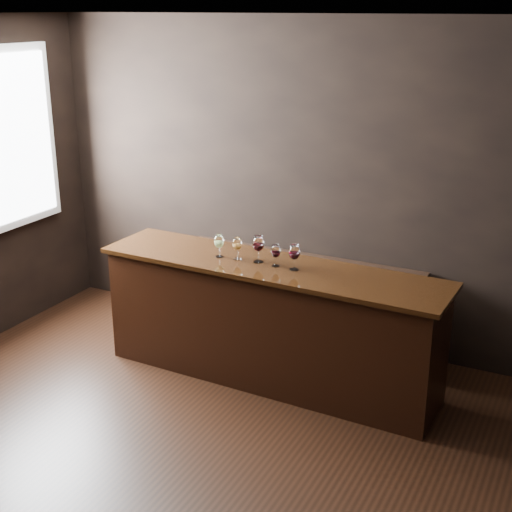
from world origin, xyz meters
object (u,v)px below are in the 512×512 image
at_px(back_bar_shelf, 297,302).
at_px(glass_red_b, 276,252).
at_px(bar_counter, 270,325).
at_px(glass_red_a, 258,244).
at_px(glass_white, 219,242).
at_px(glass_amber, 237,245).
at_px(glass_red_c, 294,253).

relative_size(back_bar_shelf, glass_red_b, 12.78).
height_order(bar_counter, back_bar_shelf, bar_counter).
xyz_separation_m(back_bar_shelf, glass_red_b, (0.12, -0.70, 0.70)).
bearing_deg(glass_red_a, glass_red_b, -8.44).
xyz_separation_m(glass_white, glass_red_b, (0.49, 0.01, -0.01)).
bearing_deg(back_bar_shelf, glass_white, -117.51).
distance_m(bar_counter, glass_amber, 0.69).
xyz_separation_m(bar_counter, glass_red_a, (-0.11, 0.01, 0.65)).
relative_size(glass_white, glass_red_b, 1.08).
bearing_deg(glass_red_c, glass_white, -179.79).
xyz_separation_m(bar_counter, glass_amber, (-0.28, -0.01, 0.63)).
height_order(bar_counter, glass_red_a, glass_red_a).
bearing_deg(glass_red_b, bar_counter, 169.57).
xyz_separation_m(bar_counter, glass_red_c, (0.21, -0.02, 0.64)).
bearing_deg(glass_red_a, glass_amber, -173.68).
bearing_deg(glass_red_c, glass_amber, 178.46).
distance_m(back_bar_shelf, glass_red_b, 1.00).
xyz_separation_m(back_bar_shelf, glass_red_c, (0.28, -0.71, 0.72)).
distance_m(glass_white, glass_red_a, 0.33).
xyz_separation_m(glass_amber, glass_red_a, (0.18, 0.02, 0.02)).
relative_size(glass_amber, glass_red_b, 1.04).
height_order(glass_white, glass_red_a, glass_red_a).
bearing_deg(glass_amber, glass_white, -174.16).
bearing_deg(glass_red_c, back_bar_shelf, 111.42).
bearing_deg(back_bar_shelf, glass_red_a, -93.47).
relative_size(glass_red_a, glass_red_b, 1.25).
height_order(back_bar_shelf, glass_amber, glass_amber).
height_order(bar_counter, glass_amber, glass_amber).
distance_m(bar_counter, glass_red_b, 0.63).
relative_size(back_bar_shelf, glass_red_a, 10.25).
distance_m(back_bar_shelf, glass_white, 1.07).
distance_m(glass_red_b, glass_red_c, 0.16).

